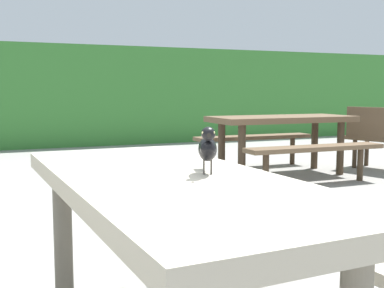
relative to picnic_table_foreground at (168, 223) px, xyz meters
The scene contains 4 objects.
hedge_wall 8.36m from the picnic_table_foreground, 92.22° to the left, with size 28.00×1.60×1.92m, color #387A33.
picnic_table_foreground is the anchor object (origin of this frame).
bird_grackle 0.32m from the picnic_table_foreground, 20.81° to the right, with size 0.14×0.27×0.18m.
picnic_table_mid_right 4.45m from the picnic_table_foreground, 51.29° to the left, with size 1.81×1.70×0.74m.
Camera 1 is at (-0.30, -1.59, 1.05)m, focal length 45.82 mm.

